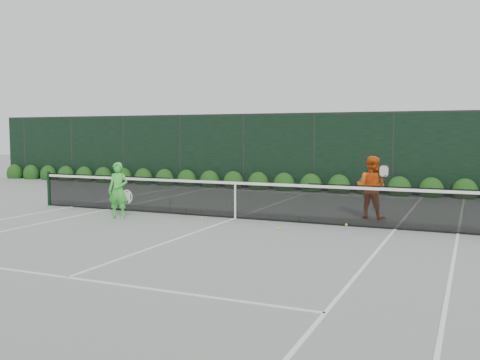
% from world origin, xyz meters
% --- Properties ---
extents(ground, '(80.00, 80.00, 0.00)m').
position_xyz_m(ground, '(0.00, 0.00, 0.00)').
color(ground, gray).
rests_on(ground, ground).
extents(tennis_net, '(12.90, 0.10, 1.07)m').
position_xyz_m(tennis_net, '(-0.02, 0.00, 0.53)').
color(tennis_net, black).
rests_on(tennis_net, ground).
extents(player_woman, '(0.65, 0.45, 1.49)m').
position_xyz_m(player_woman, '(-2.84, -1.24, 0.74)').
color(player_woman, green).
rests_on(player_woman, ground).
extents(player_man, '(0.96, 0.76, 1.66)m').
position_xyz_m(player_man, '(3.30, 1.42, 0.83)').
color(player_man, '#E45713').
rests_on(player_man, ground).
extents(court_lines, '(11.03, 23.83, 0.01)m').
position_xyz_m(court_lines, '(0.00, 0.00, 0.01)').
color(court_lines, white).
rests_on(court_lines, ground).
extents(windscreen_fence, '(32.00, 21.07, 3.06)m').
position_xyz_m(windscreen_fence, '(0.00, -2.71, 1.51)').
color(windscreen_fence, black).
rests_on(windscreen_fence, ground).
extents(hedge_row, '(31.66, 0.65, 0.94)m').
position_xyz_m(hedge_row, '(-0.00, 7.15, 0.23)').
color(hedge_row, '#10330E').
rests_on(hedge_row, ground).
extents(tennis_balls, '(4.96, 1.95, 0.07)m').
position_xyz_m(tennis_balls, '(0.38, 0.02, 0.03)').
color(tennis_balls, '#BBE232').
rests_on(tennis_balls, ground).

